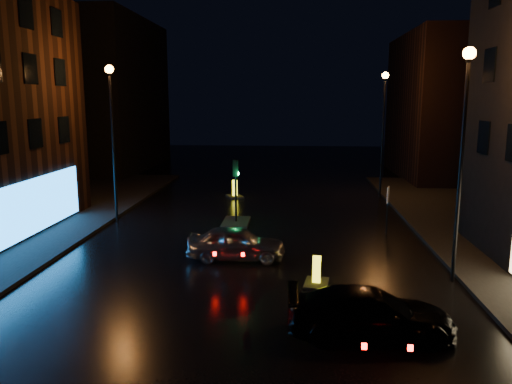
# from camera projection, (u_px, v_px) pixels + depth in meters

# --- Properties ---
(ground) EXTENTS (120.00, 120.00, 0.00)m
(ground) POSITION_uv_depth(u_px,v_px,m) (220.00, 353.00, 13.18)
(ground) COLOR black
(ground) RESTS_ON ground
(building_far_left) EXTENTS (8.00, 16.00, 14.00)m
(building_far_left) POSITION_uv_depth(u_px,v_px,m) (106.00, 95.00, 47.40)
(building_far_left) COLOR black
(building_far_left) RESTS_ON ground
(building_far_right) EXTENTS (8.00, 14.00, 12.00)m
(building_far_right) POSITION_uv_depth(u_px,v_px,m) (449.00, 107.00, 42.34)
(building_far_right) COLOR black
(building_far_right) RESTS_ON ground
(street_lamp_lfar) EXTENTS (0.44, 0.44, 8.37)m
(street_lamp_lfar) POSITION_uv_depth(u_px,v_px,m) (112.00, 119.00, 26.47)
(street_lamp_lfar) COLOR black
(street_lamp_lfar) RESTS_ON ground
(street_lamp_rnear) EXTENTS (0.44, 0.44, 8.37)m
(street_lamp_rnear) POSITION_uv_depth(u_px,v_px,m) (464.00, 129.00, 17.47)
(street_lamp_rnear) COLOR black
(street_lamp_rnear) RESTS_ON ground
(street_lamp_rfar) EXTENTS (0.44, 0.44, 8.37)m
(street_lamp_rfar) POSITION_uv_depth(u_px,v_px,m) (384.00, 115.00, 33.15)
(street_lamp_rfar) COLOR black
(street_lamp_rfar) RESTS_ON ground
(traffic_signal) EXTENTS (1.40, 2.40, 3.45)m
(traffic_signal) POSITION_uv_depth(u_px,v_px,m) (236.00, 214.00, 26.90)
(traffic_signal) COLOR black
(traffic_signal) RESTS_ON ground
(silver_hatchback) EXTENTS (4.08, 1.68, 1.39)m
(silver_hatchback) POSITION_uv_depth(u_px,v_px,m) (236.00, 243.00, 20.80)
(silver_hatchback) COLOR #9FA1A7
(silver_hatchback) RESTS_ON ground
(dark_sedan) EXTENTS (4.73, 2.01, 1.36)m
(dark_sedan) POSITION_uv_depth(u_px,v_px,m) (371.00, 313.00, 14.01)
(dark_sedan) COLOR black
(dark_sedan) RESTS_ON ground
(bollard_near) EXTENTS (1.00, 1.34, 1.08)m
(bollard_near) POSITION_uv_depth(u_px,v_px,m) (316.00, 279.00, 17.99)
(bollard_near) COLOR black
(bollard_near) RESTS_ON ground
(bollard_far) EXTENTS (1.39, 1.62, 1.19)m
(bollard_far) POSITION_uv_depth(u_px,v_px,m) (235.00, 193.00, 34.11)
(bollard_far) COLOR black
(bollard_far) RESTS_ON ground
(road_sign_right) EXTENTS (0.22, 0.57, 2.40)m
(road_sign_right) POSITION_uv_depth(u_px,v_px,m) (388.00, 199.00, 24.42)
(road_sign_right) COLOR black
(road_sign_right) RESTS_ON ground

